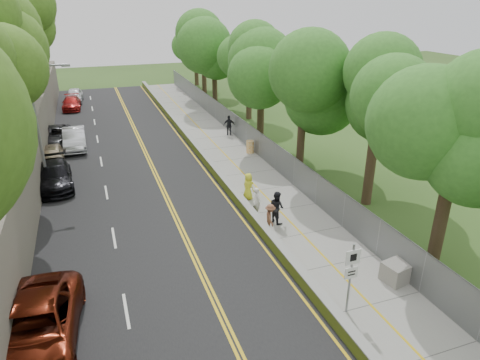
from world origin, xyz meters
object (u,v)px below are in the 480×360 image
object	(u,v)px
construction_barrel	(250,147)
painter_0	(248,186)
car_2	(37,328)
person_far	(229,125)
concrete_block	(398,271)
streetlight	(40,119)
signpost	(351,271)

from	to	relation	value
construction_barrel	painter_0	world-z (taller)	painter_0
car_2	construction_barrel	bearing A→B (deg)	54.50
person_far	concrete_block	bearing A→B (deg)	109.40
construction_barrel	car_2	distance (m)	22.29
concrete_block	painter_0	xyz separation A→B (m)	(-3.24, 10.01, 0.40)
construction_barrel	streetlight	bearing A→B (deg)	-172.24
signpost	concrete_block	bearing A→B (deg)	17.87
streetlight	signpost	xyz separation A→B (m)	(11.51, -17.02, -2.68)
concrete_block	painter_0	bearing A→B (deg)	107.95
construction_barrel	signpost	bearing A→B (deg)	-99.47
person_far	signpost	bearing A→B (deg)	101.73
car_2	concrete_block	bearing A→B (deg)	1.00
signpost	person_far	world-z (taller)	signpost
streetlight	person_far	world-z (taller)	streetlight
construction_barrel	concrete_block	bearing A→B (deg)	-89.75
streetlight	concrete_block	world-z (taller)	streetlight
streetlight	signpost	size ratio (longest dim) A/B	2.58
signpost	painter_0	distance (m)	11.11
painter_0	streetlight	bearing A→B (deg)	39.41
painter_0	person_far	world-z (taller)	person_far
signpost	car_2	xyz separation A→B (m)	(-11.33, 2.09, -1.08)
signpost	car_2	bearing A→B (deg)	169.53
car_2	person_far	distance (m)	26.40
signpost	concrete_block	size ratio (longest dim) A/B	2.37
concrete_block	person_far	size ratio (longest dim) A/B	0.72
construction_barrel	painter_0	distance (m)	8.57
concrete_block	person_far	world-z (taller)	person_far
signpost	concrete_block	distance (m)	3.72
streetlight	signpost	distance (m)	20.72
streetlight	concrete_block	size ratio (longest dim) A/B	6.11
concrete_block	car_2	world-z (taller)	car_2
painter_0	car_2	bearing A→B (deg)	105.09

